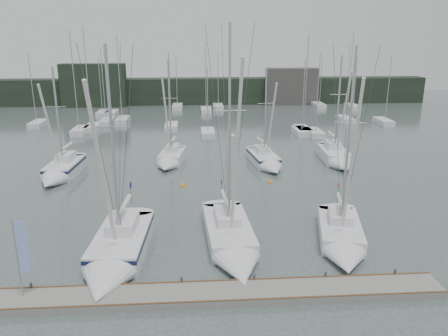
% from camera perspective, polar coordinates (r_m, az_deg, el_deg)
% --- Properties ---
extents(ground, '(160.00, 160.00, 0.00)m').
position_cam_1_polar(ground, '(28.45, -1.23, -10.91)').
color(ground, '#43524E').
rests_on(ground, ground).
extents(dock, '(24.00, 2.00, 0.40)m').
position_cam_1_polar(dock, '(24.05, -0.63, -16.10)').
color(dock, slate).
rests_on(dock, ground).
extents(far_treeline, '(90.00, 4.00, 5.00)m').
position_cam_1_polar(far_treeline, '(87.76, -3.23, 10.00)').
color(far_treeline, black).
rests_on(far_treeline, ground).
extents(far_building_left, '(12.00, 3.00, 8.00)m').
position_cam_1_polar(far_building_left, '(87.65, -16.63, 10.31)').
color(far_building_left, black).
rests_on(far_building_left, ground).
extents(far_building_right, '(10.00, 3.00, 7.00)m').
position_cam_1_polar(far_building_right, '(87.76, 8.82, 10.49)').
color(far_building_right, '#43403D').
rests_on(far_building_right, ground).
extents(mast_forest, '(54.59, 28.21, 14.45)m').
position_cam_1_polar(mast_forest, '(69.72, -1.91, 6.47)').
color(mast_forest, silver).
rests_on(mast_forest, ground).
extents(sailboat_near_left, '(3.68, 10.31, 13.94)m').
position_cam_1_polar(sailboat_near_left, '(27.42, -14.00, -11.12)').
color(sailboat_near_left, silver).
rests_on(sailboat_near_left, ground).
extents(sailboat_near_center, '(3.51, 10.73, 15.07)m').
position_cam_1_polar(sailboat_near_center, '(28.08, 1.18, -10.14)').
color(sailboat_near_center, silver).
rests_on(sailboat_near_center, ground).
extents(sailboat_near_right, '(4.53, 8.93, 13.70)m').
position_cam_1_polar(sailboat_near_right, '(29.51, 15.21, -9.36)').
color(sailboat_near_right, silver).
rests_on(sailboat_near_right, ground).
extents(sailboat_mid_a, '(3.15, 8.23, 11.30)m').
position_cam_1_polar(sailboat_mid_a, '(44.88, -20.64, -0.51)').
color(sailboat_mid_a, silver).
rests_on(sailboat_mid_a, ground).
extents(sailboat_mid_b, '(3.27, 7.03, 11.62)m').
position_cam_1_polar(sailboat_mid_b, '(46.59, -7.08, 1.02)').
color(sailboat_mid_b, silver).
rests_on(sailboat_mid_b, ground).
extents(sailboat_mid_d, '(3.38, 7.92, 10.91)m').
position_cam_1_polar(sailboat_mid_d, '(45.88, 5.61, 0.83)').
color(sailboat_mid_d, silver).
rests_on(sailboat_mid_d, ground).
extents(sailboat_mid_e, '(3.06, 8.41, 12.11)m').
position_cam_1_polar(sailboat_mid_e, '(48.16, 14.56, 1.19)').
color(sailboat_mid_e, silver).
rests_on(sailboat_mid_e, ground).
extents(buoy_a, '(0.54, 0.54, 0.54)m').
position_cam_1_polar(buoy_a, '(40.22, -5.39, -2.36)').
color(buoy_a, orange).
rests_on(buoy_a, ground).
extents(buoy_b, '(0.51, 0.51, 0.51)m').
position_cam_1_polar(buoy_b, '(41.26, 6.01, -1.87)').
color(buoy_b, orange).
rests_on(buoy_b, ground).
extents(dock_banner, '(0.64, 0.17, 4.26)m').
position_cam_1_polar(dock_banner, '(24.49, -24.99, -9.88)').
color(dock_banner, '#A6A9AE').
rests_on(dock_banner, dock).
extents(seagull, '(1.12, 0.49, 0.22)m').
position_cam_1_polar(seagull, '(27.74, 1.16, 4.28)').
color(seagull, white).
rests_on(seagull, ground).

